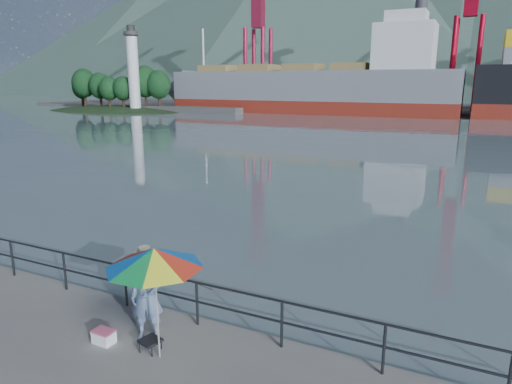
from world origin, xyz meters
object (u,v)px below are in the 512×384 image
(fisherman, at_px, (147,296))
(bulk_carrier, at_px, (317,88))
(beach_umbrella, at_px, (154,258))
(cooler_bag, at_px, (104,337))

(fisherman, xyz_separation_m, bulk_carrier, (-20.11, 71.11, 3.21))
(beach_umbrella, xyz_separation_m, cooler_bag, (-1.33, -0.10, -1.93))
(cooler_bag, bearing_deg, beach_umbrella, 5.79)
(fisherman, xyz_separation_m, cooler_bag, (-0.70, -0.57, -0.81))
(fisherman, distance_m, cooler_bag, 1.21)
(beach_umbrella, bearing_deg, cooler_bag, -175.67)
(beach_umbrella, distance_m, cooler_bag, 2.34)
(fisherman, bearing_deg, beach_umbrella, -60.10)
(bulk_carrier, bearing_deg, beach_umbrella, -73.84)
(fisherman, distance_m, bulk_carrier, 73.97)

